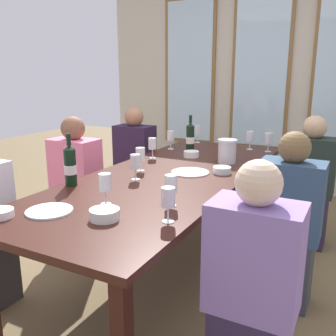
% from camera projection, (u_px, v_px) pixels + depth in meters
% --- Properties ---
extents(ground_plane, '(12.00, 12.00, 0.00)m').
position_uv_depth(ground_plane, '(170.00, 267.00, 2.84)').
color(ground_plane, brown).
extents(back_wall_with_windows, '(4.22, 0.10, 2.90)m').
position_uv_depth(back_wall_with_windows, '(261.00, 72.00, 4.59)').
color(back_wall_with_windows, beige).
rests_on(back_wall_with_windows, ground).
extents(dining_table, '(1.02, 2.63, 0.74)m').
position_uv_depth(dining_table, '(170.00, 182.00, 2.67)').
color(dining_table, '#371811').
rests_on(dining_table, ground).
extents(white_plate_0, '(0.24, 0.24, 0.01)m').
position_uv_depth(white_plate_0, '(49.00, 211.00, 1.93)').
color(white_plate_0, white).
rests_on(white_plate_0, dining_table).
extents(white_plate_1, '(0.27, 0.27, 0.01)m').
position_uv_depth(white_plate_1, '(190.00, 172.00, 2.68)').
color(white_plate_1, white).
rests_on(white_plate_1, dining_table).
extents(metal_pitcher, '(0.16, 0.16, 0.19)m').
position_uv_depth(metal_pitcher, '(227.00, 151.00, 2.96)').
color(metal_pitcher, silver).
rests_on(metal_pitcher, dining_table).
extents(wine_bottle_0, '(0.08, 0.08, 0.33)m').
position_uv_depth(wine_bottle_0, '(190.00, 138.00, 3.39)').
color(wine_bottle_0, black).
rests_on(wine_bottle_0, dining_table).
extents(wine_bottle_1, '(0.08, 0.08, 0.33)m').
position_uv_depth(wine_bottle_1, '(70.00, 166.00, 2.35)').
color(wine_bottle_1, black).
rests_on(wine_bottle_1, dining_table).
extents(tasting_bowl_0, '(0.13, 0.13, 0.05)m').
position_uv_depth(tasting_bowl_0, '(222.00, 170.00, 2.67)').
color(tasting_bowl_0, white).
rests_on(tasting_bowl_0, dining_table).
extents(tasting_bowl_1, '(0.13, 0.13, 0.04)m').
position_uv_depth(tasting_bowl_1, '(0.00, 213.00, 1.85)').
color(tasting_bowl_1, white).
rests_on(tasting_bowl_1, dining_table).
extents(tasting_bowl_2, '(0.15, 0.15, 0.05)m').
position_uv_depth(tasting_bowl_2, '(105.00, 214.00, 1.82)').
color(tasting_bowl_2, white).
rests_on(tasting_bowl_2, dining_table).
extents(tasting_bowl_3, '(0.13, 0.13, 0.05)m').
position_uv_depth(tasting_bowl_3, '(191.00, 154.00, 3.19)').
color(tasting_bowl_3, white).
rests_on(tasting_bowl_3, dining_table).
extents(wine_glass_0, '(0.07, 0.07, 0.17)m').
position_uv_depth(wine_glass_0, '(269.00, 139.00, 3.38)').
color(wine_glass_0, white).
rests_on(wine_glass_0, dining_table).
extents(wine_glass_1, '(0.07, 0.07, 0.17)m').
position_uv_depth(wine_glass_1, '(140.00, 155.00, 2.71)').
color(wine_glass_1, white).
rests_on(wine_glass_1, dining_table).
extents(wine_glass_2, '(0.07, 0.07, 0.17)m').
position_uv_depth(wine_glass_2, '(168.00, 199.00, 1.77)').
color(wine_glass_2, white).
rests_on(wine_glass_2, dining_table).
extents(wine_glass_3, '(0.07, 0.07, 0.17)m').
position_uv_depth(wine_glass_3, '(105.00, 184.00, 2.01)').
color(wine_glass_3, white).
rests_on(wine_glass_3, dining_table).
extents(wine_glass_4, '(0.07, 0.07, 0.17)m').
position_uv_depth(wine_glass_4, '(135.00, 163.00, 2.48)').
color(wine_glass_4, white).
rests_on(wine_glass_4, dining_table).
extents(wine_glass_5, '(0.07, 0.07, 0.17)m').
position_uv_depth(wine_glass_5, '(225.00, 145.00, 3.09)').
color(wine_glass_5, white).
rests_on(wine_glass_5, dining_table).
extents(wine_glass_6, '(0.07, 0.07, 0.17)m').
position_uv_depth(wine_glass_6, '(171.00, 136.00, 3.50)').
color(wine_glass_6, white).
rests_on(wine_glass_6, dining_table).
extents(wine_glass_7, '(0.07, 0.07, 0.17)m').
position_uv_depth(wine_glass_7, '(197.00, 131.00, 3.83)').
color(wine_glass_7, white).
rests_on(wine_glass_7, dining_table).
extents(wine_glass_8, '(0.07, 0.07, 0.17)m').
position_uv_depth(wine_glass_8, '(171.00, 185.00, 1.98)').
color(wine_glass_8, white).
rests_on(wine_glass_8, dining_table).
extents(wine_glass_9, '(0.07, 0.07, 0.17)m').
position_uv_depth(wine_glass_9, '(152.00, 145.00, 3.12)').
color(wine_glass_9, white).
rests_on(wine_glass_9, dining_table).
extents(wine_glass_10, '(0.07, 0.07, 0.17)m').
position_uv_depth(wine_glass_10, '(250.00, 137.00, 3.48)').
color(wine_glass_10, white).
rests_on(wine_glass_10, dining_table).
extents(seated_person_1, '(0.38, 0.24, 1.11)m').
position_uv_depth(seated_person_1, '(252.00, 293.00, 1.59)').
color(seated_person_1, '#312543').
rests_on(seated_person_1, ground).
extents(seated_person_2, '(0.38, 0.24, 1.11)m').
position_uv_depth(seated_person_2, '(77.00, 188.00, 3.05)').
color(seated_person_2, '#273736').
rests_on(seated_person_2, ground).
extents(seated_person_3, '(0.38, 0.24, 1.11)m').
position_uv_depth(seated_person_3, '(288.00, 225.00, 2.30)').
color(seated_person_3, '#363A40').
rests_on(seated_person_3, ground).
extents(seated_person_4, '(0.38, 0.24, 1.11)m').
position_uv_depth(seated_person_4, '(135.00, 165.00, 3.82)').
color(seated_person_4, '#39322D').
rests_on(seated_person_4, ground).
extents(seated_person_5, '(0.38, 0.24, 1.11)m').
position_uv_depth(seated_person_5, '(309.00, 185.00, 3.12)').
color(seated_person_5, '#2E223A').
rests_on(seated_person_5, ground).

